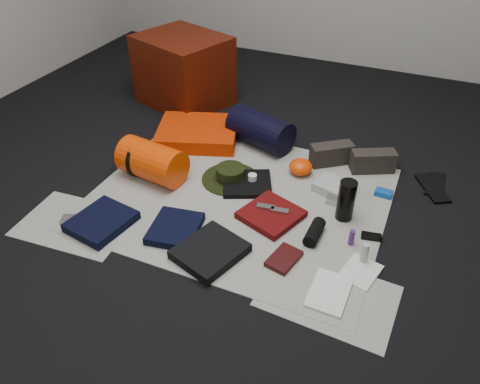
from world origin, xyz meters
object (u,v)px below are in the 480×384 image
at_px(stuff_sack, 152,161).
at_px(paperback_book, 284,259).
at_px(sleeping_pad, 198,133).
at_px(compact_camera, 336,201).
at_px(red_cabinet, 184,70).
at_px(water_bottle, 346,200).
at_px(navy_duffel, 260,130).

height_order(stuff_sack, paperback_book, stuff_sack).
bearing_deg(sleeping_pad, stuff_sack, -93.37).
bearing_deg(compact_camera, red_cabinet, 153.75).
height_order(water_bottle, compact_camera, water_bottle).
height_order(water_bottle, paperback_book, water_bottle).
xyz_separation_m(red_cabinet, sleeping_pad, (0.36, -0.48, -0.20)).
bearing_deg(paperback_book, navy_duffel, 130.26).
bearing_deg(sleeping_pad, compact_camera, -17.42).
bearing_deg(compact_camera, navy_duffel, 149.55).
bearing_deg(water_bottle, red_cabinet, 148.12).
height_order(sleeping_pad, compact_camera, sleeping_pad).
distance_m(red_cabinet, sleeping_pad, 0.63).
bearing_deg(sleeping_pad, navy_duffel, 13.56).
relative_size(navy_duffel, paperback_book, 2.38).
bearing_deg(sleeping_pad, red_cabinet, 126.72).
relative_size(red_cabinet, water_bottle, 2.67).
bearing_deg(stuff_sack, sleeping_pad, 86.63).
height_order(red_cabinet, stuff_sack, red_cabinet).
bearing_deg(red_cabinet, paperback_book, -27.15).
distance_m(sleeping_pad, water_bottle, 1.18).
xyz_separation_m(red_cabinet, paperback_book, (1.27, -1.34, -0.24)).
bearing_deg(sleeping_pad, paperback_book, -43.28).
relative_size(sleeping_pad, navy_duffel, 1.23).
relative_size(stuff_sack, navy_duffel, 0.91).
xyz_separation_m(navy_duffel, compact_camera, (0.62, -0.42, -0.09)).
xyz_separation_m(sleeping_pad, navy_duffel, (0.41, 0.10, 0.06)).
xyz_separation_m(stuff_sack, compact_camera, (1.06, 0.18, -0.09)).
relative_size(red_cabinet, paperback_book, 3.44).
bearing_deg(compact_camera, paperback_book, -98.83).
height_order(sleeping_pad, navy_duffel, navy_duffel).
bearing_deg(navy_duffel, paperback_book, -44.33).
distance_m(sleeping_pad, navy_duffel, 0.43).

